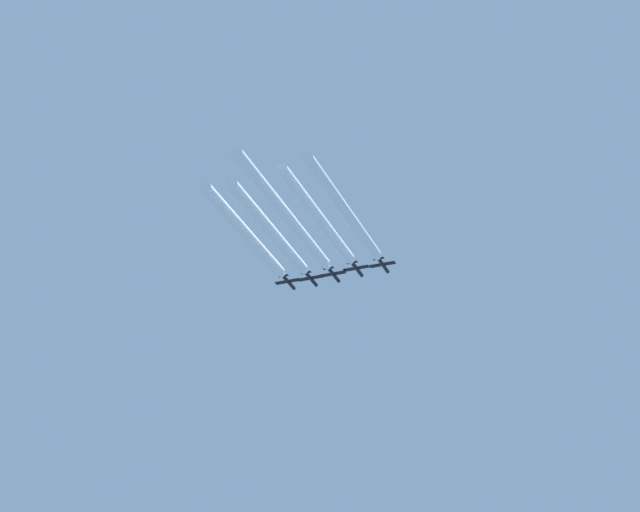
{
  "coord_description": "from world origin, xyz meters",
  "views": [
    {
      "loc": [
        116.38,
        -322.47,
        1.45
      ],
      "look_at": [
        -0.18,
        -13.02,
        178.88
      ],
      "focal_mm": 67.77,
      "sensor_mm": 36.0,
      "label": 1
    }
  ],
  "objects_px": {
    "jet_far_left": "(289,282)",
    "jet_center": "(334,275)",
    "jet_inner_right": "(357,269)",
    "jet_inner_left": "(311,279)",
    "jet_far_right": "(383,265)"
  },
  "relations": [
    {
      "from": "jet_far_left",
      "to": "jet_center",
      "type": "height_order",
      "value": "jet_far_left"
    },
    {
      "from": "jet_far_left",
      "to": "jet_inner_right",
      "type": "height_order",
      "value": "jet_inner_right"
    },
    {
      "from": "jet_center",
      "to": "jet_inner_right",
      "type": "relative_size",
      "value": 1.0
    },
    {
      "from": "jet_far_left",
      "to": "jet_center",
      "type": "relative_size",
      "value": 1.0
    },
    {
      "from": "jet_inner_left",
      "to": "jet_far_right",
      "type": "bearing_deg",
      "value": -0.18
    },
    {
      "from": "jet_far_left",
      "to": "jet_inner_left",
      "type": "xyz_separation_m",
      "value": [
        7.8,
        0.04,
        -0.19
      ]
    },
    {
      "from": "jet_inner_right",
      "to": "jet_far_right",
      "type": "distance_m",
      "value": 8.7
    },
    {
      "from": "jet_center",
      "to": "jet_far_right",
      "type": "xyz_separation_m",
      "value": [
        16.69,
        -0.05,
        0.3
      ]
    },
    {
      "from": "jet_center",
      "to": "jet_far_right",
      "type": "relative_size",
      "value": 1.0
    },
    {
      "from": "jet_inner_left",
      "to": "jet_far_right",
      "type": "height_order",
      "value": "jet_far_right"
    },
    {
      "from": "jet_inner_right",
      "to": "jet_far_right",
      "type": "bearing_deg",
      "value": 1.28
    },
    {
      "from": "jet_far_left",
      "to": "jet_inner_right",
      "type": "distance_m",
      "value": 23.57
    },
    {
      "from": "jet_inner_left",
      "to": "jet_center",
      "type": "height_order",
      "value": "jet_center"
    },
    {
      "from": "jet_far_left",
      "to": "jet_far_right",
      "type": "relative_size",
      "value": 1.0
    },
    {
      "from": "jet_far_left",
      "to": "jet_inner_right",
      "type": "relative_size",
      "value": 1.0
    }
  ]
}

